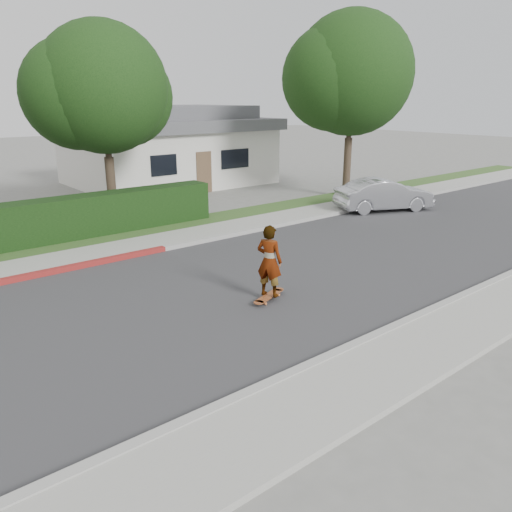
# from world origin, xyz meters

# --- Properties ---
(ground) EXTENTS (120.00, 120.00, 0.00)m
(ground) POSITION_xyz_m (0.00, 0.00, 0.00)
(ground) COLOR slate
(ground) RESTS_ON ground
(road) EXTENTS (60.00, 8.00, 0.01)m
(road) POSITION_xyz_m (0.00, 0.00, 0.01)
(road) COLOR #2D2D30
(road) RESTS_ON ground
(curb_near) EXTENTS (60.00, 0.20, 0.15)m
(curb_near) POSITION_xyz_m (0.00, -4.10, 0.07)
(curb_near) COLOR #9E9E99
(curb_near) RESTS_ON ground
(sidewalk_near) EXTENTS (60.00, 1.60, 0.12)m
(sidewalk_near) POSITION_xyz_m (0.00, -5.00, 0.06)
(sidewalk_near) COLOR gray
(sidewalk_near) RESTS_ON ground
(curb_far) EXTENTS (60.00, 0.20, 0.15)m
(curb_far) POSITION_xyz_m (0.00, 4.10, 0.07)
(curb_far) COLOR #9E9E99
(curb_far) RESTS_ON ground
(sidewalk_far) EXTENTS (60.00, 1.60, 0.12)m
(sidewalk_far) POSITION_xyz_m (0.00, 5.00, 0.06)
(sidewalk_far) COLOR gray
(sidewalk_far) RESTS_ON ground
(planting_strip) EXTENTS (60.00, 1.60, 0.10)m
(planting_strip) POSITION_xyz_m (0.00, 6.60, 0.05)
(planting_strip) COLOR #2D4C1E
(planting_strip) RESTS_ON ground
(hedge) EXTENTS (15.00, 1.00, 1.50)m
(hedge) POSITION_xyz_m (-3.00, 7.20, 0.75)
(hedge) COLOR black
(hedge) RESTS_ON ground
(tree_center) EXTENTS (5.66, 4.84, 7.44)m
(tree_center) POSITION_xyz_m (1.49, 9.19, 4.90)
(tree_center) COLOR #33261C
(tree_center) RESTS_ON ground
(tree_right) EXTENTS (6.32, 5.60, 8.56)m
(tree_right) POSITION_xyz_m (12.49, 6.69, 5.63)
(tree_right) COLOR #33261C
(tree_right) RESTS_ON ground
(house) EXTENTS (10.60, 8.60, 4.30)m
(house) POSITION_xyz_m (8.00, 16.00, 2.10)
(house) COLOR beige
(house) RESTS_ON ground
(skateboard) EXTENTS (1.23, 0.63, 0.11)m
(skateboard) POSITION_xyz_m (0.95, -1.14, 0.11)
(skateboard) COLOR orange
(skateboard) RESTS_ON ground
(skateboarder) EXTENTS (0.64, 0.75, 1.75)m
(skateboarder) POSITION_xyz_m (0.95, -1.14, 1.00)
(skateboarder) COLOR white
(skateboarder) RESTS_ON skateboard
(car_silver) EXTENTS (4.43, 3.03, 1.38)m
(car_silver) POSITION_xyz_m (11.43, 3.42, 0.69)
(car_silver) COLOR #B9BAC1
(car_silver) RESTS_ON ground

